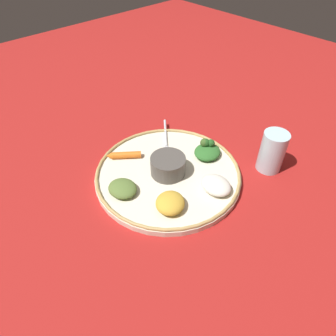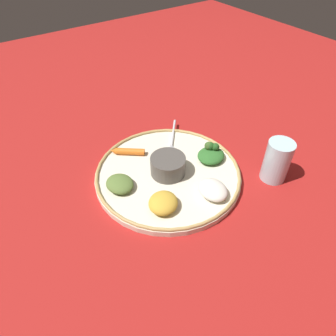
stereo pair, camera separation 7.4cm
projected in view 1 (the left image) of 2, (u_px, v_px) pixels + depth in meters
ground_plane at (168, 177)px, 0.77m from camera, size 2.40×2.40×0.00m
platter at (168, 175)px, 0.76m from camera, size 0.36×0.36×0.02m
platter_rim at (168, 172)px, 0.75m from camera, size 0.36×0.36×0.01m
center_bowl at (168, 165)px, 0.74m from camera, size 0.09×0.09×0.05m
spoon at (166, 142)px, 0.84m from camera, size 0.12×0.13×0.01m
greens_pile at (207, 150)px, 0.80m from camera, size 0.08×0.08×0.04m
carrot_near_spoon at (124, 155)px, 0.79m from camera, size 0.08×0.07×0.02m
mound_rice_white at (216, 185)px, 0.70m from camera, size 0.07×0.08×0.03m
mound_lentil_yellow at (170, 203)px, 0.66m from camera, size 0.09×0.09×0.03m
mound_collards at (123, 188)px, 0.70m from camera, size 0.07×0.08×0.02m
drinking_glass at (271, 154)px, 0.76m from camera, size 0.06×0.06×0.11m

